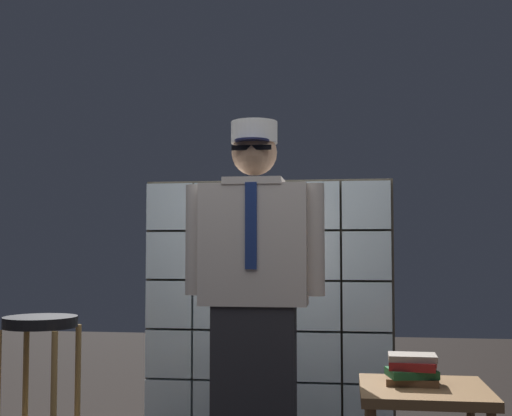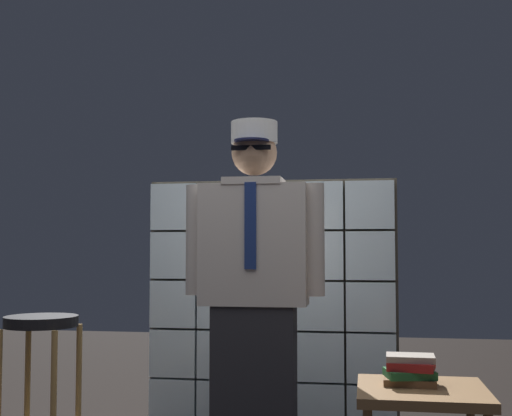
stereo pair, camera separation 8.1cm
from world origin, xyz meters
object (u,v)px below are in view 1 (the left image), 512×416
object	(u,v)px
standing_person	(254,290)
book_stack	(412,369)
side_table	(424,405)
bar_stool	(40,361)

from	to	relation	value
standing_person	book_stack	size ratio (longest dim) A/B	7.82
standing_person	side_table	distance (m)	0.97
standing_person	bar_stool	world-z (taller)	standing_person
standing_person	side_table	world-z (taller)	standing_person
standing_person	book_stack	distance (m)	0.87
standing_person	side_table	size ratio (longest dim) A/B	3.17
side_table	standing_person	bearing A→B (deg)	151.06
bar_stool	book_stack	xyz separation A→B (m)	(1.69, -0.09, 0.02)
side_table	book_stack	size ratio (longest dim) A/B	2.46
bar_stool	side_table	size ratio (longest dim) A/B	1.45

